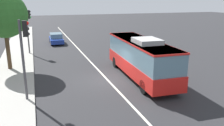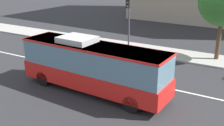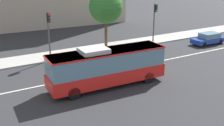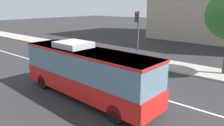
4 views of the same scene
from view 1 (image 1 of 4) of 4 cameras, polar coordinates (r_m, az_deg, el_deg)
name	(u,v)px [view 1 (image 1 of 4)]	position (r m, az deg, el deg)	size (l,w,h in m)	color
ground_plane	(107,80)	(19.01, -1.12, -4.14)	(160.00, 160.00, 0.00)	#28282B
sidewalk_kerb	(10,90)	(18.32, -23.81, -6.06)	(80.00, 3.40, 0.14)	#9E9B93
lane_centre_line	(107,80)	(19.00, -1.12, -4.13)	(76.00, 0.16, 0.01)	silver
transit_bus	(140,56)	(19.29, 6.99, 1.65)	(10.10, 2.93, 3.46)	red
sedan_blue	(56,39)	(35.36, -13.52, 5.85)	(4.52, 1.85, 1.46)	#1E3899
traffic_light_near_corner	(24,47)	(15.17, -20.68, 3.76)	(0.32, 0.62, 5.20)	#47474C
traffic_light_mid_block	(28,24)	(28.80, -19.83, 8.97)	(0.33, 0.62, 5.20)	#47474C
street_tree_kerbside_left	(4,15)	(22.75, -24.98, 10.61)	(4.06, 4.06, 7.06)	#4C3823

